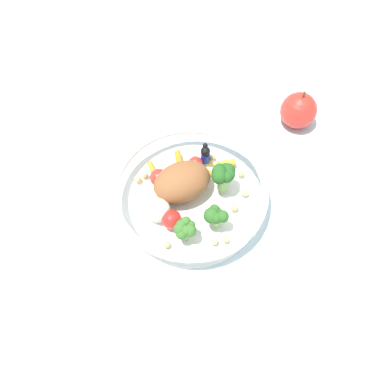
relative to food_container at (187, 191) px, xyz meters
The scene contains 3 objects.
ground_plane 0.03m from the food_container, ahead, with size 2.40×2.40×0.00m, color silver.
food_container is the anchor object (origin of this frame).
loose_apple 0.26m from the food_container, 92.72° to the right, with size 0.06×0.06×0.08m.
Camera 1 is at (-0.24, 0.21, 0.53)m, focal length 35.42 mm.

